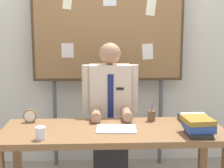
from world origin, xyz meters
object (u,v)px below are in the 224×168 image
person (110,120)px  open_notebook (116,129)px  bulletin_board (108,29)px  pen_holder (151,116)px  desk_clock (30,116)px  book_stack (198,126)px  coffee_mug (41,133)px  desk (113,140)px  paper_tray (194,118)px

person → open_notebook: 0.58m
bulletin_board → pen_holder: 1.17m
open_notebook → desk_clock: (-0.75, 0.25, 0.05)m
person → open_notebook: person is taller
bulletin_board → book_stack: 1.58m
person → desk_clock: (-0.72, -0.32, 0.14)m
desk_clock → pen_holder: pen_holder is taller
book_stack → desk_clock: size_ratio=2.41×
coffee_mug → desk: bearing=23.3°
book_stack → paper_tray: 0.40m
desk → desk_clock: size_ratio=15.59×
desk → desk_clock: bearing=162.2°
desk → pen_holder: 0.45m
bulletin_board → paper_tray: size_ratio=8.41×
open_notebook → pen_holder: (0.33, 0.25, 0.04)m
desk_clock → bulletin_board: bearing=48.3°
book_stack → paper_tray: (0.08, 0.39, -0.04)m
open_notebook → coffee_mug: coffee_mug is taller
desk → open_notebook: size_ratio=5.69×
paper_tray → desk: bearing=-164.3°
desk → person: size_ratio=1.28×
person → book_stack: bearing=-48.0°
pen_holder → desk: bearing=-147.7°
bulletin_board → desk_clock: bulletin_board is taller
coffee_mug → pen_holder: (0.91, 0.47, 0.00)m
desk_clock → person: bearing=24.1°
bulletin_board → desk_clock: size_ratio=18.45×
open_notebook → book_stack: bearing=-14.0°
person → open_notebook: (0.03, -0.58, 0.09)m
desk → bulletin_board: bearing=90.0°
book_stack → desk_clock: bearing=163.5°
desk → open_notebook: (0.03, -0.02, 0.10)m
person → desk: bearing=-90.0°
desk → paper_tray: size_ratio=7.11×
person → paper_tray: (0.74, -0.35, 0.11)m
person → book_stack: person is taller
book_stack → desk_clock: 1.44m
desk_clock → paper_tray: (1.47, -0.02, -0.03)m
coffee_mug → bulletin_board: bearing=66.6°
open_notebook → desk_clock: 0.79m
desk_clock → pen_holder: size_ratio=0.74×
coffee_mug → pen_holder: 1.02m
desk_clock → paper_tray: bearing=-0.9°
bulletin_board → paper_tray: 1.37m
book_stack → pen_holder: size_ratio=1.79×
bulletin_board → coffee_mug: (-0.56, -1.28, -0.76)m
person → bulletin_board: bulletin_board is taller
book_stack → paper_tray: bearing=77.8°
book_stack → desk_clock: (-1.38, 0.41, -0.01)m
coffee_mug → pen_holder: size_ratio=0.61×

